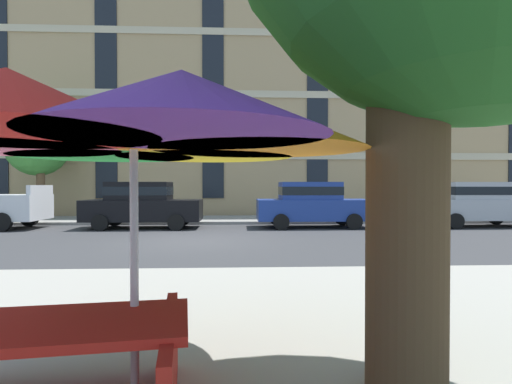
{
  "coord_description": "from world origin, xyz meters",
  "views": [
    {
      "loc": [
        1.28,
        -11.9,
        1.63
      ],
      "look_at": [
        1.96,
        3.2,
        1.4
      ],
      "focal_mm": 28.18,
      "sensor_mm": 36.0,
      "label": 1
    }
  ],
  "objects": [
    {
      "name": "picnic_table",
      "position": [
        0.05,
        -9.34,
        0.49
      ],
      "size": [
        1.98,
        1.74,
        0.77
      ],
      "color": "red",
      "rests_on": "ground"
    },
    {
      "name": "sedan_silver",
      "position": [
        10.78,
        3.7,
        0.95
      ],
      "size": [
        4.4,
        1.98,
        1.78
      ],
      "color": "#A8AAB2",
      "rests_on": "ground"
    },
    {
      "name": "sedan_blue",
      "position": [
        4.19,
        3.7,
        0.95
      ],
      "size": [
        4.4,
        1.98,
        1.78
      ],
      "color": "navy",
      "rests_on": "ground"
    },
    {
      "name": "ground_plane",
      "position": [
        0.0,
        0.0,
        0.0
      ],
      "size": [
        120.0,
        120.0,
        0.0
      ],
      "primitive_type": "plane",
      "color": "#38383A"
    },
    {
      "name": "sedan_black",
      "position": [
        -2.39,
        3.7,
        0.95
      ],
      "size": [
        4.4,
        1.98,
        1.78
      ],
      "color": "black",
      "rests_on": "ground"
    },
    {
      "name": "apartment_building",
      "position": [
        0.0,
        14.99,
        6.4
      ],
      "size": [
        38.1,
        12.08,
        12.8
      ],
      "color": "tan",
      "rests_on": "ground"
    },
    {
      "name": "sidewalk_far",
      "position": [
        0.0,
        6.8,
        0.06
      ],
      "size": [
        56.0,
        3.6,
        0.12
      ],
      "primitive_type": "cube",
      "color": "gray",
      "rests_on": "ground"
    },
    {
      "name": "street_tree_left",
      "position": [
        -7.81,
        7.2,
        3.77
      ],
      "size": [
        3.14,
        2.9,
        5.44
      ],
      "color": "brown",
      "rests_on": "ground"
    },
    {
      "name": "patio_umbrella",
      "position": [
        0.54,
        -9.0,
        2.07
      ],
      "size": [
        3.36,
        3.12,
        2.32
      ],
      "color": "silver",
      "rests_on": "ground"
    }
  ]
}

